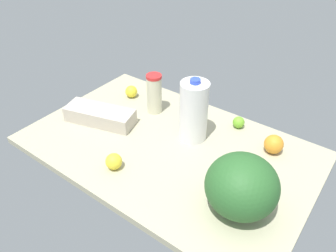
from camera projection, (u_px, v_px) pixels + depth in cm
name	position (u px, v px, depth cm)	size (l,w,h in cm)	color
countertop	(168.00, 148.00, 140.22)	(120.00, 76.00, 3.00)	#B3AD8C
watermelon	(242.00, 186.00, 105.89)	(24.24, 24.24, 21.01)	#2B612A
egg_carton	(100.00, 115.00, 151.18)	(32.16, 11.58, 7.04)	#C0B4A3
tumbler_cup	(154.00, 94.00, 154.86)	(7.32, 7.32, 19.57)	beige
milk_jug	(194.00, 111.00, 135.90)	(11.97, 11.97, 28.54)	white
orange_beside_bowl	(274.00, 144.00, 133.53)	(7.90, 7.90, 7.90)	orange
lemon_far_back	(114.00, 161.00, 126.16)	(6.47, 6.47, 6.47)	yellow
lemon_near_front	(131.00, 92.00, 169.82)	(6.23, 6.23, 6.23)	yellow
lime_by_jug	(239.00, 122.00, 148.22)	(5.34, 5.34, 5.34)	#6FB82E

